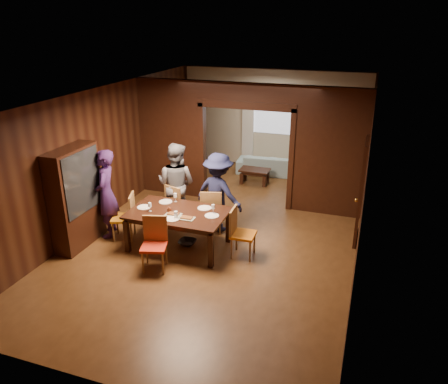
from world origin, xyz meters
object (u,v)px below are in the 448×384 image
at_px(person_grey, 176,184).
at_px(chair_far_l, 180,205).
at_px(chair_near, 154,245).
at_px(chair_far_r, 212,210).
at_px(chair_right, 243,233).
at_px(person_purple, 106,194).
at_px(hutch, 76,198).
at_px(dining_table, 179,229).
at_px(person_navy, 218,193).
at_px(coffee_table, 255,176).
at_px(sofa, 270,164).
at_px(chair_left, 123,217).

relative_size(person_grey, chair_far_l, 1.89).
bearing_deg(chair_near, chair_far_r, 59.27).
distance_m(chair_right, chair_near, 1.68).
height_order(person_purple, hutch, hutch).
height_order(chair_far_l, hutch, hutch).
bearing_deg(person_purple, dining_table, 68.82).
bearing_deg(hutch, chair_near, -11.27).
bearing_deg(person_grey, person_navy, -176.59).
bearing_deg(person_grey, coffee_table, -103.70).
xyz_separation_m(sofa, chair_left, (-1.92, -4.86, 0.21)).
relative_size(chair_right, chair_near, 1.00).
distance_m(person_purple, dining_table, 1.68).
relative_size(chair_far_r, hutch, 0.48).
bearing_deg(person_navy, hutch, 47.68).
bearing_deg(dining_table, sofa, 81.76).
bearing_deg(hutch, chair_far_l, 42.37).
relative_size(person_grey, chair_right, 1.89).
height_order(person_purple, chair_far_l, person_purple).
xyz_separation_m(dining_table, chair_far_r, (0.38, 0.86, 0.10)).
relative_size(coffee_table, chair_far_l, 0.82).
relative_size(person_navy, chair_right, 1.76).
bearing_deg(chair_far_l, chair_left, 65.78).
relative_size(coffee_table, chair_far_r, 0.82).
bearing_deg(chair_far_l, hutch, 60.56).
relative_size(person_purple, chair_left, 1.90).
xyz_separation_m(person_grey, chair_far_l, (0.10, -0.10, -0.43)).
height_order(coffee_table, chair_left, chair_left).
relative_size(person_purple, coffee_table, 2.31).
distance_m(person_navy, dining_table, 1.18).
distance_m(person_grey, chair_far_r, 0.97).
distance_m(sofa, hutch, 6.00).
distance_m(coffee_table, chair_far_l, 3.16).
relative_size(dining_table, coffee_table, 2.36).
height_order(person_navy, dining_table, person_navy).
bearing_deg(chair_far_l, person_purple, 54.24).
relative_size(coffee_table, hutch, 0.40).
xyz_separation_m(person_navy, chair_right, (0.81, -0.90, -0.37)).
xyz_separation_m(chair_right, hutch, (-3.23, -0.59, 0.52)).
distance_m(dining_table, hutch, 2.09).
distance_m(chair_left, hutch, 1.00).
bearing_deg(chair_right, coffee_table, 10.03).
relative_size(sofa, dining_table, 1.00).
xyz_separation_m(chair_near, hutch, (-1.85, 0.37, 0.52)).
xyz_separation_m(coffee_table, chair_near, (-0.56, -4.81, 0.28)).
xyz_separation_m(chair_right, chair_far_l, (-1.69, 0.82, 0.00)).
bearing_deg(chair_left, hutch, -74.49).
bearing_deg(chair_far_l, sofa, -87.15).
height_order(person_grey, hutch, hutch).
height_order(dining_table, hutch, hutch).
bearing_deg(chair_far_l, person_grey, -24.79).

